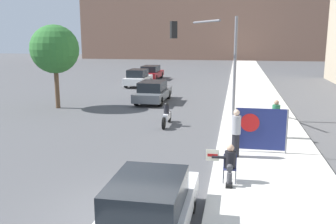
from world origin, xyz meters
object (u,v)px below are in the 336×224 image
Objects in this scene: pedestrian_behind at (276,119)px; car_on_road_midblock at (138,78)px; seated_protester at (229,163)px; car_on_road_distant at (151,73)px; motorcycle_on_road at (167,116)px; street_tree_near_curb at (55,49)px; parked_car_curbside at (148,208)px; protest_banner at (260,129)px; car_on_road_nearest at (153,92)px; jogger_on_sidewalk at (236,133)px; traffic_light_pole at (212,49)px.

pedestrian_behind is 0.39× the size of car_on_road_midblock.
seated_protester is 5.83m from pedestrian_behind.
car_on_road_distant reaches higher than motorcycle_on_road.
motorcycle_on_road is at bearing -23.99° from street_tree_near_curb.
parked_car_curbside is 17.29m from street_tree_near_curb.
protest_banner reaches higher than car_on_road_distant.
protest_banner reaches higher than car_on_road_nearest.
protest_banner is 0.45× the size of parked_car_curbside.
car_on_road_midblock reaches higher than car_on_road_distant.
car_on_road_distant is at bearing 82.05° from street_tree_near_curb.
car_on_road_midblock is (-9.85, 18.89, -0.31)m from protest_banner.
protest_banner is at bearing -174.10° from jogger_on_sidewalk.
car_on_road_midblock is (-8.76, 22.15, -0.02)m from seated_protester.
pedestrian_behind is 5.60m from motorcycle_on_road.
car_on_road_distant is 2.19× the size of motorcycle_on_road.
protest_banner is 0.37× the size of street_tree_near_curb.
car_on_road_nearest is 6.97m from motorcycle_on_road.
protest_banner reaches higher than car_on_road_midblock.
motorcycle_on_road is (2.21, -6.61, -0.21)m from car_on_road_nearest.
jogger_on_sidewalk is at bearing -63.65° from car_on_road_nearest.
motorcycle_on_road is at bearing -71.51° from car_on_road_nearest.
pedestrian_behind is 24.43m from car_on_road_distant.
motorcycle_on_road is at bearing 98.45° from parked_car_curbside.
car_on_road_nearest is (-6.65, 10.87, -0.33)m from protest_banner.
pedestrian_behind is 11.37m from car_on_road_nearest.
parked_car_curbside is at bearing -113.50° from protest_banner.
motorcycle_on_road is at bearing -148.85° from traffic_light_pole.
car_on_road_distant is 20.72m from motorcycle_on_road.
jogger_on_sidewalk reaches higher than parked_car_curbside.
jogger_on_sidewalk is 21.54m from car_on_road_midblock.
pedestrian_behind is at bearing -47.25° from traffic_light_pole.
protest_banner is at bearing -58.54° from car_on_road_nearest.
car_on_road_midblock is (-7.57, 13.32, -3.10)m from traffic_light_pole.
seated_protester is 15.87m from street_tree_near_curb.
seated_protester is 28.88m from car_on_road_distant.
jogger_on_sidewalk is at bearing -142.48° from protest_banner.
traffic_light_pole is at bearing 112.29° from protest_banner.
street_tree_near_curb reaches higher than motorcycle_on_road.
parked_car_curbside is at bearing 10.56° from pedestrian_behind.
car_on_road_distant is at bearing 103.53° from car_on_road_nearest.
seated_protester is 23.82m from car_on_road_midblock.
car_on_road_distant is 0.91× the size of street_tree_near_curb.
traffic_light_pole is 2.48× the size of motorcycle_on_road.
motorcycle_on_road is (-2.16, -1.30, -3.34)m from traffic_light_pole.
street_tree_near_curb is at bearing 156.01° from motorcycle_on_road.
street_tree_near_curb reaches higher than parked_car_curbside.
jogger_on_sidewalk reaches higher than car_on_road_midblock.
parked_car_curbside is 0.83× the size of street_tree_near_curb.
car_on_road_midblock is (-7.02, 25.41, 0.04)m from parked_car_curbside.
car_on_road_midblock is 0.91× the size of car_on_road_distant.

